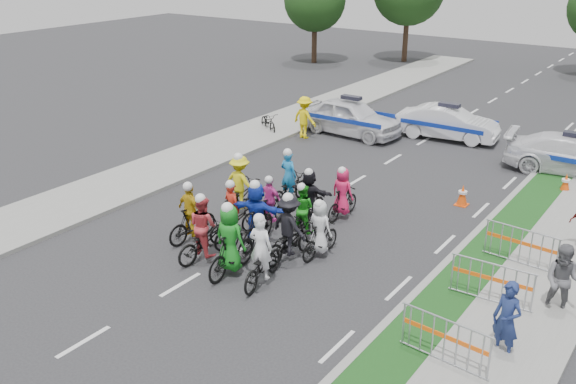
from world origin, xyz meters
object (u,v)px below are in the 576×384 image
Objects in this scene: rider_3 at (192,218)px; rider_9 at (271,207)px; rider_4 at (290,234)px; rider_5 at (257,218)px; rider_12 at (289,186)px; rider_2 at (204,235)px; cone_1 at (566,183)px; police_car_1 at (448,123)px; barrier_1 at (491,285)px; rider_6 at (233,219)px; rider_11 at (310,199)px; spectator_0 at (507,320)px; rider_13 at (342,198)px; barrier_2 at (520,248)px; police_car_2 at (573,155)px; parked_bike at (268,122)px; rider_7 at (320,234)px; spectator_1 at (563,281)px; barrier_0 at (444,343)px; cone_0 at (462,195)px; rider_0 at (262,260)px; rider_10 at (241,190)px; police_car_0 at (351,117)px; rider_1 at (231,247)px; rider_8 at (303,217)px; tree_0 at (315,1)px; marshal_hiviz at (305,117)px.

rider_9 is (1.27, 2.08, -0.06)m from rider_3.
rider_5 is at bearing 0.98° from rider_4.
rider_4 is 1.04× the size of rider_12.
cone_1 is at bearing -115.34° from rider_2.
police_car_1 reaches higher than barrier_1.
rider_6 is 1.31m from rider_9.
rider_5 is at bearing -170.22° from rider_6.
rider_6 is 1.05× the size of rider_11.
spectator_0 is at bearing -63.65° from barrier_1.
rider_2 is 1.11× the size of rider_11.
barrier_2 is (5.48, -0.12, -0.11)m from rider_13.
rider_9 is at bearing -81.65° from rider_5.
police_car_2 is 2.21m from cone_1.
rider_2 is 1.50m from rider_6.
police_car_2 is at bearing -116.01° from rider_3.
parked_bike is at bearing 178.90° from cone_1.
barrier_2 is (-0.88, 4.11, -0.30)m from spectator_0.
barrier_2 is 1.22× the size of parked_bike.
parked_bike is (-6.20, 8.25, -0.21)m from rider_9.
spectator_1 reaches higher than rider_7.
barrier_0 is at bearing -88.58° from cone_1.
cone_0 is 0.43× the size of parked_bike.
police_car_1 is at bearing -96.12° from rider_0.
rider_6 is 7.91m from barrier_2.
rider_7 is at bearing 140.97° from rider_12.
rider_3 is 1.03× the size of spectator_1.
rider_6 is 0.93× the size of rider_10.
rider_6 reaches higher than rider_13.
spectator_0 reaches higher than police_car_0.
rider_1 reaches higher than police_car_1.
rider_11 is 5.22m from cone_0.
spectator_1 is (6.11, 0.65, 0.22)m from rider_7.
parked_bike is (-4.79, 7.92, -0.34)m from rider_10.
rider_4 reaches higher than rider_8.
barrier_2 is (0.00, 5.18, 0.00)m from barrier_0.
rider_0 is 4.70m from rider_13.
police_car_1 is at bearing -39.62° from tree_0.
spectator_0 is at bearing 166.69° from rider_7.
spectator_1 reaches higher than cone_0.
police_car_1 is (1.30, 12.96, 0.11)m from rider_6.
police_car_2 is (6.92, 8.37, 0.07)m from rider_12.
barrier_2 is at bearing 90.00° from barrier_1.
rider_13 is 8.67m from marshal_hiviz.
barrier_2 is (0.00, 2.33, 0.00)m from barrier_1.
rider_7 is 29.62m from tree_0.
rider_13 is 2.45× the size of cone_1.
rider_0 is at bearing -113.72° from cone_1.
rider_5 is at bearing 160.85° from barrier_0.
rider_7 reaches higher than barrier_0.
rider_11 is 0.89× the size of barrier_2.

